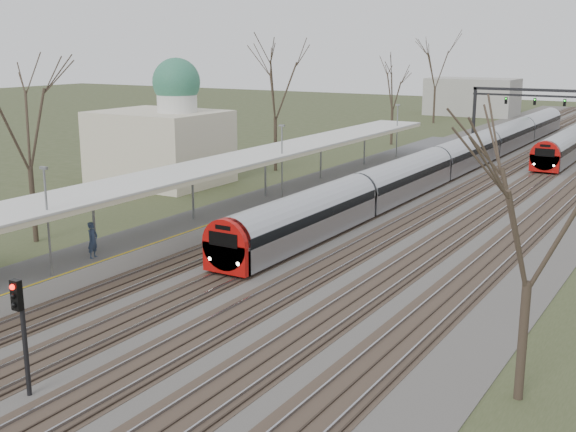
{
  "coord_description": "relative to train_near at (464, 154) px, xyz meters",
  "views": [
    {
      "loc": [
        17.67,
        -7.24,
        11.26
      ],
      "look_at": [
        -2.47,
        26.14,
        2.0
      ],
      "focal_mm": 45.0,
      "sensor_mm": 36.0,
      "label": 1
    }
  ],
  "objects": [
    {
      "name": "signal_post",
      "position": [
        1.75,
        -50.67,
        1.25
      ],
      "size": [
        0.35,
        0.45,
        4.1
      ],
      "color": "black",
      "rests_on": "ground"
    },
    {
      "name": "platform",
      "position": [
        -6.55,
        -19.99,
        -0.98
      ],
      "size": [
        3.5,
        69.0,
        1.0
      ],
      "primitive_type": "cube",
      "color": "#9E9B93",
      "rests_on": "ground"
    },
    {
      "name": "canopy",
      "position": [
        -6.55,
        -24.5,
        2.45
      ],
      "size": [
        4.1,
        50.0,
        3.11
      ],
      "color": "slate",
      "rests_on": "platform"
    },
    {
      "name": "signal_gantry",
      "position": [
        2.79,
        27.5,
        3.43
      ],
      "size": [
        21.0,
        0.59,
        6.08
      ],
      "color": "black",
      "rests_on": "ground"
    },
    {
      "name": "dome_building",
      "position": [
        -19.21,
        -19.49,
        2.24
      ],
      "size": [
        10.0,
        8.0,
        10.3
      ],
      "color": "beige",
      "rests_on": "ground"
    },
    {
      "name": "passenger",
      "position": [
        -5.72,
        -40.42,
        0.44
      ],
      "size": [
        0.57,
        0.74,
        1.83
      ],
      "primitive_type": "imported",
      "rotation": [
        0.0,
        0.0,
        1.78
      ],
      "color": "#2C3A56",
      "rests_on": "platform"
    },
    {
      "name": "tree_west_far",
      "position": [
        -14.5,
        -9.49,
        6.54
      ],
      "size": [
        5.5,
        5.5,
        11.33
      ],
      "color": "#2D231C",
      "rests_on": "ground"
    },
    {
      "name": "track_bed",
      "position": [
        2.76,
        -2.49,
        -1.42
      ],
      "size": [
        24.0,
        160.0,
        0.22
      ],
      "color": "#474442",
      "rests_on": "ground"
    },
    {
      "name": "train_near",
      "position": [
        0.0,
        0.0,
        0.0
      ],
      "size": [
        2.62,
        75.21,
        3.05
      ],
      "color": "#A9ACB3",
      "rests_on": "ground"
    },
    {
      "name": "tree_east_near",
      "position": [
        15.5,
        -42.49,
        5.08
      ],
      "size": [
        4.5,
        4.5,
        9.27
      ],
      "color": "#2D231C",
      "rests_on": "ground"
    },
    {
      "name": "tree_west_near",
      "position": [
        -13.5,
        -37.49,
        5.81
      ],
      "size": [
        5.0,
        5.0,
        10.3
      ],
      "color": "#2D231C",
      "rests_on": "ground"
    }
  ]
}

